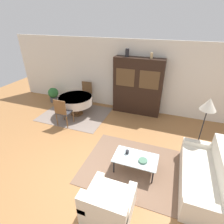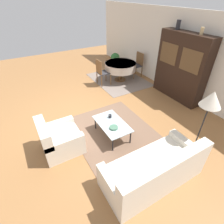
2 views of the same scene
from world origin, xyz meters
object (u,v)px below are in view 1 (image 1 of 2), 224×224
(vase_tall, at_px, (127,53))
(display_cabinet, at_px, (137,87))
(floor_lamp, at_px, (208,107))
(dining_table, at_px, (76,100))
(bowl, at_px, (143,161))
(coffee_table, at_px, (135,159))
(cup, at_px, (127,152))
(armchair, at_px, (108,206))
(dining_chair_near, at_px, (63,111))
(vase_short, at_px, (152,56))
(potted_plant, at_px, (53,94))
(couch, at_px, (205,177))
(dining_chair_far, at_px, (86,93))

(vase_tall, bearing_deg, display_cabinet, -0.12)
(floor_lamp, relative_size, vase_tall, 5.93)
(dining_table, relative_size, bowl, 6.23)
(coffee_table, relative_size, bowl, 5.16)
(coffee_table, bearing_deg, cup, 162.17)
(armchair, bearing_deg, vase_tall, 102.11)
(coffee_table, xyz_separation_m, dining_chair_near, (-2.80, 1.16, 0.20))
(vase_short, xyz_separation_m, potted_plant, (-4.08, -0.28, -1.88))
(floor_lamp, distance_m, bowl, 2.11)
(cup, relative_size, bowl, 0.46)
(couch, bearing_deg, dining_chair_far, 56.90)
(vase_tall, xyz_separation_m, potted_plant, (-3.23, -0.28, -1.93))
(cup, bearing_deg, dining_table, 142.92)
(coffee_table, height_order, dining_table, dining_table)
(display_cabinet, relative_size, vase_short, 11.30)
(cup, bearing_deg, dining_chair_far, 132.57)
(display_cabinet, relative_size, bowl, 10.48)
(armchair, height_order, coffee_table, armchair)
(armchair, distance_m, dining_table, 4.22)
(dining_table, height_order, potted_plant, dining_table)
(dining_chair_far, height_order, potted_plant, dining_chair_far)
(couch, bearing_deg, coffee_table, 91.50)
(bowl, distance_m, potted_plant, 5.32)
(display_cabinet, bearing_deg, armchair, -83.76)
(vase_tall, height_order, potted_plant, vase_tall)
(potted_plant, bearing_deg, armchair, -43.97)
(vase_tall, xyz_separation_m, vase_short, (0.85, -0.00, -0.04))
(cup, xyz_separation_m, bowl, (0.42, -0.14, -0.02))
(dining_chair_far, height_order, cup, dining_chair_far)
(armchair, relative_size, coffee_table, 0.82)
(bowl, height_order, potted_plant, potted_plant)
(couch, distance_m, coffee_table, 1.55)
(coffee_table, height_order, vase_tall, vase_tall)
(dining_table, relative_size, floor_lamp, 0.77)
(couch, xyz_separation_m, dining_chair_near, (-4.35, 1.12, 0.27))
(dining_table, bearing_deg, floor_lamp, -9.67)
(armchair, bearing_deg, floor_lamp, 57.14)
(armchair, height_order, dining_table, armchair)
(dining_chair_near, xyz_separation_m, potted_plant, (-1.55, 1.54, -0.24))
(couch, relative_size, dining_chair_near, 1.98)
(dining_table, height_order, bowl, dining_table)
(couch, relative_size, armchair, 2.29)
(couch, xyz_separation_m, floor_lamp, (-0.08, 1.25, 1.11))
(coffee_table, xyz_separation_m, dining_chair_far, (-2.80, 2.87, 0.20))
(potted_plant, bearing_deg, bowl, -31.36)
(armchair, relative_size, vase_short, 4.58)
(dining_table, relative_size, vase_short, 6.72)
(display_cabinet, xyz_separation_m, dining_table, (-2.13, -0.97, -0.47))
(dining_table, height_order, floor_lamp, floor_lamp)
(dining_table, relative_size, dining_chair_near, 1.27)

